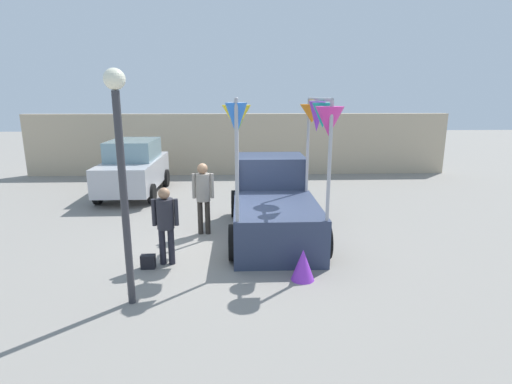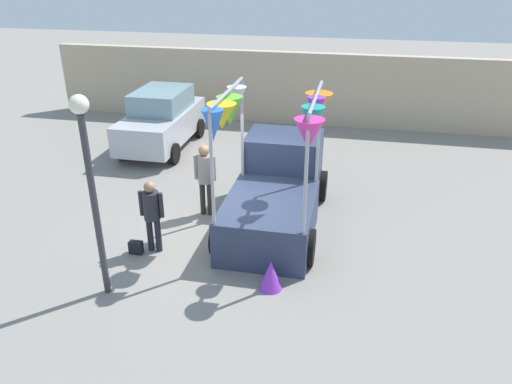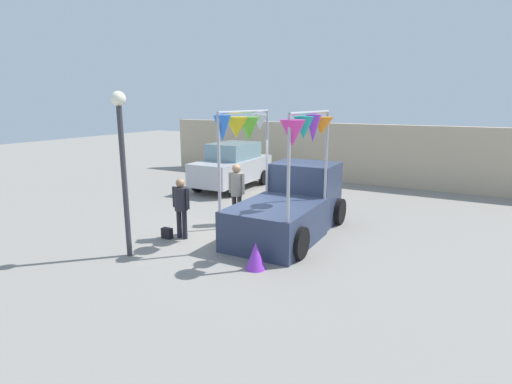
{
  "view_description": "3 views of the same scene",
  "coord_description": "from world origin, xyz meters",
  "px_view_note": "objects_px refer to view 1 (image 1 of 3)",
  "views": [
    {
      "loc": [
        0.03,
        -8.72,
        3.38
      ],
      "look_at": [
        0.39,
        -0.06,
        1.26
      ],
      "focal_mm": 28.0,
      "sensor_mm": 36.0,
      "label": 1
    },
    {
      "loc": [
        2.5,
        -9.52,
        5.73
      ],
      "look_at": [
        0.58,
        -0.28,
        1.23
      ],
      "focal_mm": 35.0,
      "sensor_mm": 36.0,
      "label": 2
    },
    {
      "loc": [
        5.03,
        -8.95,
        3.53
      ],
      "look_at": [
        0.48,
        -0.53,
        1.36
      ],
      "focal_mm": 28.0,
      "sensor_mm": 36.0,
      "label": 3
    }
  ],
  "objects_px": {
    "parked_car": "(134,167)",
    "folded_kite_bundle_violet": "(303,265)",
    "person_vendor": "(203,191)",
    "street_lamp": "(121,156)",
    "vendor_truck": "(273,196)",
    "person_customer": "(165,219)",
    "handbag": "(148,262)"
  },
  "relations": [
    {
      "from": "person_vendor",
      "to": "street_lamp",
      "type": "xyz_separation_m",
      "value": [
        -0.92,
        -3.37,
        1.39
      ]
    },
    {
      "from": "person_vendor",
      "to": "street_lamp",
      "type": "relative_size",
      "value": 0.47
    },
    {
      "from": "vendor_truck",
      "to": "person_vendor",
      "type": "height_order",
      "value": "vendor_truck"
    },
    {
      "from": "person_vendor",
      "to": "handbag",
      "type": "bearing_deg",
      "value": -115.26
    },
    {
      "from": "person_vendor",
      "to": "folded_kite_bundle_violet",
      "type": "xyz_separation_m",
      "value": [
        2.06,
        -2.64,
        -0.79
      ]
    },
    {
      "from": "person_customer",
      "to": "vendor_truck",
      "type": "bearing_deg",
      "value": 38.65
    },
    {
      "from": "person_customer",
      "to": "street_lamp",
      "type": "bearing_deg",
      "value": -101.69
    },
    {
      "from": "person_vendor",
      "to": "parked_car",
      "type": "bearing_deg",
      "value": 123.15
    },
    {
      "from": "folded_kite_bundle_violet",
      "to": "parked_car",
      "type": "bearing_deg",
      "value": 125.07
    },
    {
      "from": "parked_car",
      "to": "folded_kite_bundle_violet",
      "type": "relative_size",
      "value": 6.67
    },
    {
      "from": "street_lamp",
      "to": "folded_kite_bundle_violet",
      "type": "relative_size",
      "value": 6.27
    },
    {
      "from": "street_lamp",
      "to": "parked_car",
      "type": "bearing_deg",
      "value": 103.58
    },
    {
      "from": "person_vendor",
      "to": "vendor_truck",
      "type": "bearing_deg",
      "value": 1.22
    },
    {
      "from": "parked_car",
      "to": "street_lamp",
      "type": "height_order",
      "value": "street_lamp"
    },
    {
      "from": "handbag",
      "to": "street_lamp",
      "type": "relative_size",
      "value": 0.07
    },
    {
      "from": "person_vendor",
      "to": "street_lamp",
      "type": "distance_m",
      "value": 3.75
    },
    {
      "from": "vendor_truck",
      "to": "handbag",
      "type": "bearing_deg",
      "value": -142.42
    },
    {
      "from": "person_customer",
      "to": "handbag",
      "type": "relative_size",
      "value": 5.74
    },
    {
      "from": "parked_car",
      "to": "handbag",
      "type": "xyz_separation_m",
      "value": [
        1.8,
        -6.22,
        -0.8
      ]
    },
    {
      "from": "vendor_truck",
      "to": "folded_kite_bundle_violet",
      "type": "bearing_deg",
      "value": -82.59
    },
    {
      "from": "parked_car",
      "to": "person_customer",
      "type": "bearing_deg",
      "value": -70.33
    },
    {
      "from": "person_vendor",
      "to": "folded_kite_bundle_violet",
      "type": "relative_size",
      "value": 2.97
    },
    {
      "from": "handbag",
      "to": "vendor_truck",
      "type": "bearing_deg",
      "value": 37.58
    },
    {
      "from": "parked_car",
      "to": "vendor_truck",
      "type": "bearing_deg",
      "value": -43.1
    },
    {
      "from": "person_vendor",
      "to": "handbag",
      "type": "relative_size",
      "value": 6.36
    },
    {
      "from": "person_vendor",
      "to": "handbag",
      "type": "height_order",
      "value": "person_vendor"
    },
    {
      "from": "person_customer",
      "to": "person_vendor",
      "type": "relative_size",
      "value": 0.9
    },
    {
      "from": "folded_kite_bundle_violet",
      "to": "person_customer",
      "type": "bearing_deg",
      "value": 162.67
    },
    {
      "from": "person_customer",
      "to": "parked_car",
      "type": "bearing_deg",
      "value": 109.67
    },
    {
      "from": "vendor_truck",
      "to": "folded_kite_bundle_violet",
      "type": "xyz_separation_m",
      "value": [
        0.35,
        -2.68,
        -0.64
      ]
    },
    {
      "from": "parked_car",
      "to": "person_vendor",
      "type": "xyz_separation_m",
      "value": [
        2.75,
        -4.21,
        0.14
      ]
    },
    {
      "from": "street_lamp",
      "to": "folded_kite_bundle_violet",
      "type": "height_order",
      "value": "street_lamp"
    }
  ]
}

